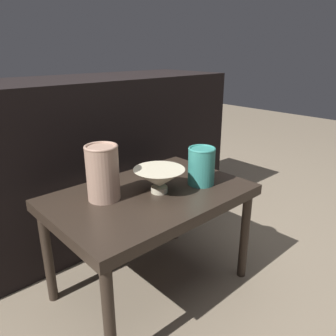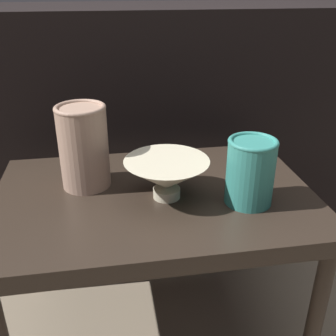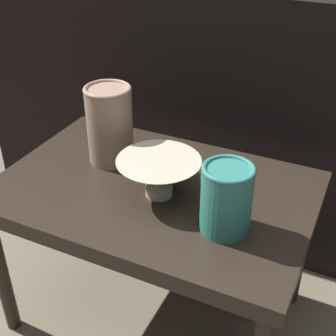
# 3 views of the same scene
# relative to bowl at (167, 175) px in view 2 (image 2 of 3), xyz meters

# --- Properties ---
(ground_plane) EXTENTS (8.00, 8.00, 0.00)m
(ground_plane) POSITION_rel_bowl_xyz_m (-0.02, 0.02, -0.48)
(ground_plane) COLOR #7F705B
(table) EXTENTS (0.73, 0.48, 0.42)m
(table) POSITION_rel_bowl_xyz_m (-0.02, 0.02, -0.10)
(table) COLOR #2D231C
(table) RESTS_ON ground_plane
(couch_backdrop) EXTENTS (1.69, 0.50, 0.79)m
(couch_backdrop) POSITION_rel_bowl_xyz_m (-0.02, 0.62, -0.08)
(couch_backdrop) COLOR black
(couch_backdrop) RESTS_ON ground_plane
(bowl) EXTENTS (0.19, 0.19, 0.09)m
(bowl) POSITION_rel_bowl_xyz_m (0.00, 0.00, 0.00)
(bowl) COLOR beige
(bowl) RESTS_ON table
(vase_textured_left) EXTENTS (0.11, 0.11, 0.20)m
(vase_textured_left) POSITION_rel_bowl_xyz_m (-0.18, 0.09, 0.05)
(vase_textured_left) COLOR tan
(vase_textured_left) RESTS_ON table
(vase_colorful_right) EXTENTS (0.10, 0.10, 0.15)m
(vase_colorful_right) POSITION_rel_bowl_xyz_m (0.17, -0.05, 0.02)
(vase_colorful_right) COLOR teal
(vase_colorful_right) RESTS_ON table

